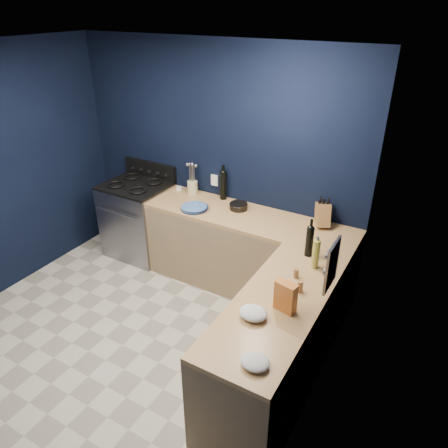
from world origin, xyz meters
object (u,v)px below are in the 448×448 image
Objects in this scene: gas_range at (139,220)px; knife_block at (323,215)px; utensil_crock at (192,187)px; crouton_bag at (286,297)px; plate_stack at (194,208)px.

knife_block reaches higher than gas_range.
utensil_crock is 0.63× the size of crouton_bag.
utensil_crock is at bearing 125.75° from plate_stack.
knife_block is 1.43m from crouton_bag.
crouton_bag reaches higher than plate_stack.
gas_range is 2.33m from knife_block.
utensil_crock is 0.65× the size of knife_block.
knife_block is at bearing 109.54° from crouton_bag.
utensil_crock is 1.57m from knife_block.
knife_block is at bearing 15.00° from plate_stack.
crouton_bag is at bearing -26.04° from gas_range.
plate_stack is at bearing 156.67° from crouton_bag.
plate_stack is 1.85m from crouton_bag.
plate_stack is at bearing -54.25° from utensil_crock.
utensil_crock is 2.26m from crouton_bag.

